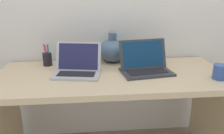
{
  "coord_description": "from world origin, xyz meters",
  "views": [
    {
      "loc": [
        -0.14,
        -1.54,
        1.31
      ],
      "look_at": [
        0.0,
        0.0,
        0.77
      ],
      "focal_mm": 37.61,
      "sensor_mm": 36.0,
      "label": 1
    }
  ],
  "objects_px": {
    "green_vase": "(113,50)",
    "coffee_mug": "(220,72)",
    "pen_cup": "(47,59)",
    "laptop_right": "(145,64)",
    "laptop_left": "(78,66)"
  },
  "relations": [
    {
      "from": "green_vase",
      "to": "coffee_mug",
      "type": "distance_m",
      "value": 0.81
    },
    {
      "from": "coffee_mug",
      "to": "pen_cup",
      "type": "distance_m",
      "value": 1.25
    },
    {
      "from": "laptop_right",
      "to": "green_vase",
      "type": "xyz_separation_m",
      "value": [
        -0.21,
        0.25,
        0.04
      ]
    },
    {
      "from": "pen_cup",
      "to": "laptop_left",
      "type": "bearing_deg",
      "value": -40.26
    },
    {
      "from": "laptop_left",
      "to": "coffee_mug",
      "type": "xyz_separation_m",
      "value": [
        0.94,
        -0.19,
        -0.01
      ]
    },
    {
      "from": "pen_cup",
      "to": "laptop_right",
      "type": "bearing_deg",
      "value": -15.64
    },
    {
      "from": "laptop_right",
      "to": "coffee_mug",
      "type": "xyz_separation_m",
      "value": [
        0.46,
        -0.19,
        -0.01
      ]
    },
    {
      "from": "laptop_left",
      "to": "coffee_mug",
      "type": "distance_m",
      "value": 0.96
    },
    {
      "from": "laptop_right",
      "to": "green_vase",
      "type": "bearing_deg",
      "value": 129.63
    },
    {
      "from": "laptop_left",
      "to": "pen_cup",
      "type": "height_order",
      "value": "laptop_left"
    },
    {
      "from": "green_vase",
      "to": "coffee_mug",
      "type": "relative_size",
      "value": 1.88
    },
    {
      "from": "laptop_left",
      "to": "green_vase",
      "type": "distance_m",
      "value": 0.37
    },
    {
      "from": "laptop_right",
      "to": "pen_cup",
      "type": "xyz_separation_m",
      "value": [
        -0.72,
        0.2,
        -0.01
      ]
    },
    {
      "from": "laptop_right",
      "to": "green_vase",
      "type": "height_order",
      "value": "green_vase"
    },
    {
      "from": "laptop_left",
      "to": "laptop_right",
      "type": "relative_size",
      "value": 0.92
    }
  ]
}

